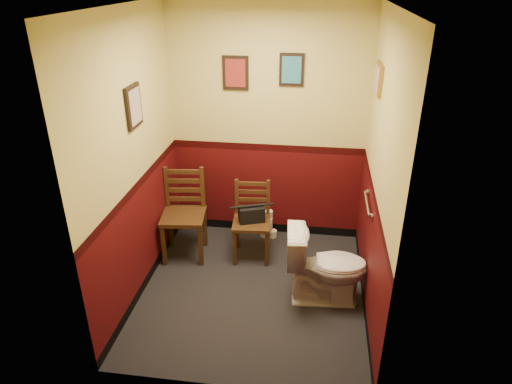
{
  "coord_description": "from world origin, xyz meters",
  "views": [
    {
      "loc": [
        0.54,
        -3.69,
        2.95
      ],
      "look_at": [
        0.0,
        0.25,
        1.0
      ],
      "focal_mm": 32.0,
      "sensor_mm": 36.0,
      "label": 1
    }
  ],
  "objects": [
    {
      "name": "toilet_brush",
      "position": [
        0.96,
        -0.02,
        0.07
      ],
      "size": [
        0.12,
        0.12,
        0.44
      ],
      "color": "silver",
      "rests_on": "floor"
    },
    {
      "name": "chair_left",
      "position": [
        -0.86,
        0.59,
        0.5
      ],
      "size": [
        0.52,
        0.52,
        1.0
      ],
      "rotation": [
        0.0,
        0.0,
        0.12
      ],
      "color": "#4A2E16",
      "rests_on": "floor"
    },
    {
      "name": "wall_front",
      "position": [
        0.0,
        -1.2,
        1.35
      ],
      "size": [
        2.2,
        0.0,
        2.7
      ],
      "primitive_type": "cube",
      "rotation": [
        -1.57,
        0.0,
        0.0
      ],
      "color": "#41090B",
      "rests_on": "ground"
    },
    {
      "name": "floor",
      "position": [
        0.0,
        0.0,
        0.0
      ],
      "size": [
        2.2,
        2.4,
        0.0
      ],
      "primitive_type": "cube",
      "color": "black",
      "rests_on": "ground"
    },
    {
      "name": "wall_back",
      "position": [
        0.0,
        1.2,
        1.35
      ],
      "size": [
        2.2,
        0.0,
        2.7
      ],
      "primitive_type": "cube",
      "rotation": [
        1.57,
        0.0,
        0.0
      ],
      "color": "#41090B",
      "rests_on": "ground"
    },
    {
      "name": "framed_print_right",
      "position": [
        1.08,
        0.6,
        2.05
      ],
      "size": [
        0.04,
        0.34,
        0.28
      ],
      "color": "olive",
      "rests_on": "wall_right"
    },
    {
      "name": "ceiling",
      "position": [
        0.0,
        0.0,
        2.7
      ],
      "size": [
        2.2,
        2.4,
        0.0
      ],
      "primitive_type": "cube",
      "rotation": [
        3.14,
        0.0,
        0.0
      ],
      "color": "silver",
      "rests_on": "ground"
    },
    {
      "name": "handbag",
      "position": [
        -0.1,
        0.62,
        0.55
      ],
      "size": [
        0.31,
        0.22,
        0.2
      ],
      "rotation": [
        0.0,
        0.0,
        0.35
      ],
      "color": "black",
      "rests_on": "chair_right"
    },
    {
      "name": "tp_stack",
      "position": [
        0.04,
        1.06,
        0.15
      ],
      "size": [
        0.2,
        0.12,
        0.35
      ],
      "color": "silver",
      "rests_on": "floor"
    },
    {
      "name": "toilet",
      "position": [
        0.72,
        -0.02,
        0.39
      ],
      "size": [
        0.82,
        0.5,
        0.77
      ],
      "primitive_type": "imported",
      "rotation": [
        0.0,
        0.0,
        1.64
      ],
      "color": "white",
      "rests_on": "floor"
    },
    {
      "name": "framed_print_back_a",
      "position": [
        -0.35,
        1.18,
        1.95
      ],
      "size": [
        0.28,
        0.04,
        0.36
      ],
      "color": "black",
      "rests_on": "wall_back"
    },
    {
      "name": "wall_right",
      "position": [
        1.1,
        0.0,
        1.35
      ],
      "size": [
        0.0,
        2.4,
        2.7
      ],
      "primitive_type": "cube",
      "rotation": [
        1.57,
        0.0,
        -1.57
      ],
      "color": "#41090B",
      "rests_on": "ground"
    },
    {
      "name": "wall_left",
      "position": [
        -1.1,
        0.0,
        1.35
      ],
      "size": [
        0.0,
        2.4,
        2.7
      ],
      "primitive_type": "cube",
      "rotation": [
        1.57,
        0.0,
        1.57
      ],
      "color": "#41090B",
      "rests_on": "ground"
    },
    {
      "name": "chair_right",
      "position": [
        -0.1,
        0.66,
        0.44
      ],
      "size": [
        0.44,
        0.44,
        0.87
      ],
      "rotation": [
        0.0,
        0.0,
        0.08
      ],
      "color": "#4A2E16",
      "rests_on": "floor"
    },
    {
      "name": "framed_print_back_b",
      "position": [
        0.25,
        1.18,
        2.0
      ],
      "size": [
        0.26,
        0.04,
        0.34
      ],
      "color": "black",
      "rests_on": "wall_back"
    },
    {
      "name": "framed_print_left",
      "position": [
        -1.08,
        0.1,
        1.85
      ],
      "size": [
        0.04,
        0.3,
        0.38
      ],
      "color": "black",
      "rests_on": "wall_left"
    },
    {
      "name": "grab_bar",
      "position": [
        1.07,
        0.25,
        0.95
      ],
      "size": [
        0.05,
        0.56,
        0.06
      ],
      "color": "silver",
      "rests_on": "wall_right"
    }
  ]
}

